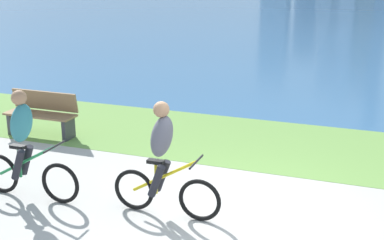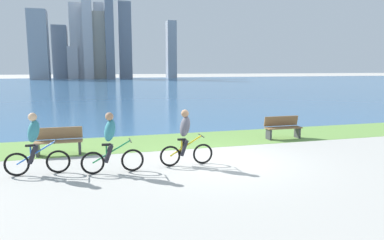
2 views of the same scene
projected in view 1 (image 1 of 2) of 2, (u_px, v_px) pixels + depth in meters
name	position (u px, v px, depth m)	size (l,w,h in m)	color
ground_plane	(242.00, 218.00, 7.30)	(300.00, 300.00, 0.00)	#B2AFA8
grass_strip_bayside	(284.00, 145.00, 10.14)	(120.00, 2.98, 0.01)	#6B9947
cyclist_lead	(163.00, 160.00, 7.16)	(1.60, 0.52, 1.65)	black
cyclist_trailing	(24.00, 145.00, 7.69)	(1.69, 0.52, 1.67)	black
bench_near_path	(42.00, 114.00, 10.62)	(1.50, 0.47, 0.90)	olive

